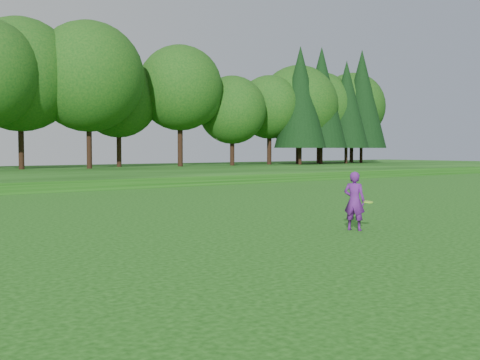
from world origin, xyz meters
TOP-DOWN VIEW (x-y plane):
  - ground at (0.00, 0.00)m, footprint 140.00×140.00m
  - walking_path at (0.00, 20.00)m, footprint 130.00×1.60m
  - woman at (1.01, -0.59)m, footprint 0.72×0.77m

SIDE VIEW (x-z plane):
  - ground at x=0.00m, z-range 0.00..0.00m
  - walking_path at x=0.00m, z-range 0.00..0.04m
  - woman at x=1.01m, z-range 0.00..1.68m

